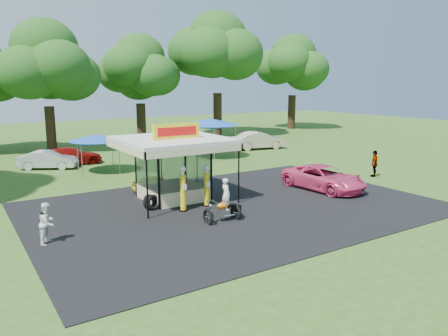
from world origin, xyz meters
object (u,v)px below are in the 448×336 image
Objects in this scene: a_frame_sign at (354,182)px; bg_car_c at (159,145)px; gas_pump_right at (207,187)px; gas_pump_left at (183,190)px; bg_car_e at (259,140)px; tent_west at (97,138)px; spectator_east_b at (375,164)px; bg_car_b at (71,156)px; gas_station_kiosk at (173,167)px; spectator_west at (47,223)px; bg_car_d at (210,140)px; kiosk_car at (157,183)px; motorcycle at (225,204)px; bg_car_a at (48,160)px; tent_east at (210,122)px; pink_sedan at (324,178)px.

bg_car_c reaches higher than a_frame_sign.
gas_pump_right is 2.33× the size of a_frame_sign.
gas_pump_left is 21.43m from bg_car_e.
tent_west is (-6.89, -5.01, 1.59)m from bg_car_c.
spectator_east_b is at bearing -152.10° from bg_car_c.
a_frame_sign is (9.25, -1.55, -0.57)m from gas_pump_right.
spectator_east_b is 0.39× the size of bg_car_b.
gas_station_kiosk is 2.48m from gas_pump_left.
gas_pump_right is 1.30× the size of spectator_west.
gas_station_kiosk is at bearing 142.57° from bg_car_d.
gas_station_kiosk is 1.92× the size of kiosk_car.
motorcycle reaches higher than spectator_west.
bg_car_d reaches higher than bg_car_a.
bg_car_e is at bearing 42.99° from gas_pump_left.
kiosk_car is at bearing -130.77° from bg_car_a.
bg_car_d is at bearing 26.73° from tent_west.
kiosk_car is 13.64m from bg_car_c.
bg_car_c is at bearing 103.67° from bg_car_d.
a_frame_sign is 0.33× the size of kiosk_car.
gas_station_kiosk reaches higher than a_frame_sign.
bg_car_c is at bearing 112.56° from a_frame_sign.
a_frame_sign is at bearing -141.80° from bg_car_b.
spectator_east_b is (14.06, -4.17, 0.42)m from kiosk_car.
gas_pump_right is 15.70m from bg_car_a.
tent_east is (8.69, 10.68, 1.23)m from gas_station_kiosk.
bg_car_c reaches higher than bg_car_a.
gas_station_kiosk is 13.83m from bg_car_b.
bg_car_e is at bearing -142.96° from bg_car_d.
gas_pump_left reaches higher than bg_car_a.
tent_east is at bearing -12.78° from spectator_west.
gas_pump_left reaches higher than bg_car_e.
tent_east reaches higher than pink_sedan.
gas_station_kiosk reaches higher than motorcycle.
gas_station_kiosk is 7.88m from spectator_west.
tent_east is at bearing 62.62° from motorcycle.
kiosk_car is (-0.84, 4.35, -0.56)m from gas_pump_right.
bg_car_e reaches higher than bg_car_a.
kiosk_car is 14.68m from spectator_east_b.
bg_car_a is (-12.40, 15.63, -0.05)m from pink_sedan.
kiosk_car is 1.57× the size of spectator_east_b.
spectator_east_b is (13.78, 2.75, 0.08)m from motorcycle.
tent_west is (-13.21, -6.65, 1.74)m from bg_car_d.
a_frame_sign is at bearing -32.70° from pink_sedan.
gas_pump_right is 16.05m from bg_car_b.
gas_pump_right reaches higher than spectator_east_b.
bg_car_a is at bearing 107.08° from gas_station_kiosk.
a_frame_sign is at bearing -6.61° from spectator_east_b.
motorcycle is 0.51× the size of bg_car_a.
gas_station_kiosk is 19.49m from bg_car_e.
tent_west is at bearing 110.76° from bg_car_e.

